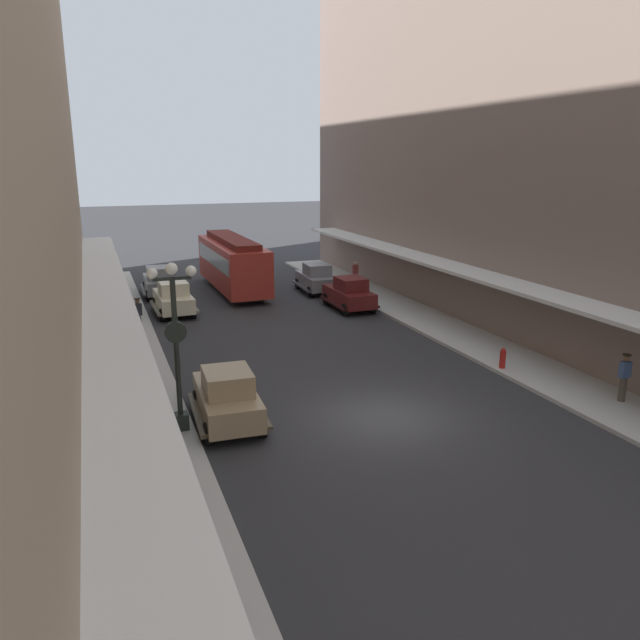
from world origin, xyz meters
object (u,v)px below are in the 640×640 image
(parked_car_2, at_px, (173,297))
(parked_car_4, at_px, (349,293))
(pedestrian_2, at_px, (624,377))
(lamp_post_with_clock, at_px, (176,340))
(fire_hydrant, at_px, (503,358))
(parked_car_1, at_px, (316,277))
(pedestrian_0, at_px, (138,315))
(pedestrian_3, at_px, (114,386))
(parked_car_0, at_px, (159,281))
(streetcar, at_px, (233,262))
(pedestrian_1, at_px, (355,274))
(parked_car_3, at_px, (227,395))

(parked_car_2, height_order, parked_car_4, same)
(pedestrian_2, bearing_deg, parked_car_2, 124.66)
(lamp_post_with_clock, height_order, fire_hydrant, lamp_post_with_clock)
(parked_car_1, bearing_deg, pedestrian_0, -151.04)
(pedestrian_0, relative_size, pedestrian_3, 1.00)
(parked_car_0, height_order, lamp_post_with_clock, lamp_post_with_clock)
(parked_car_2, height_order, streetcar, streetcar)
(parked_car_2, distance_m, streetcar, 6.50)
(parked_car_2, xyz_separation_m, pedestrian_3, (-3.62, -13.07, 0.07))
(streetcar, xyz_separation_m, pedestrian_3, (-7.98, -17.79, -0.89))
(parked_car_4, distance_m, pedestrian_3, 16.87)
(pedestrian_1, distance_m, pedestrian_3, 22.15)
(parked_car_0, relative_size, fire_hydrant, 5.24)
(parked_car_0, xyz_separation_m, parked_car_3, (-0.12, -20.02, 0.00))
(parked_car_0, distance_m, pedestrian_3, 18.39)
(parked_car_1, bearing_deg, parked_car_4, -88.15)
(lamp_post_with_clock, xyz_separation_m, pedestrian_1, (13.73, 18.00, -2.00))
(parked_car_4, xyz_separation_m, pedestrian_3, (-12.97, -10.79, 0.07))
(parked_car_1, xyz_separation_m, pedestrian_0, (-11.29, -6.25, 0.07))
(fire_hydrant, relative_size, pedestrian_2, 0.49)
(parked_car_4, height_order, pedestrian_0, parked_car_4)
(parked_car_0, distance_m, pedestrian_0, 8.82)
(parked_car_4, bearing_deg, parked_car_1, 91.85)
(parked_car_0, distance_m, parked_car_3, 20.02)
(parked_car_2, height_order, fire_hydrant, parked_car_2)
(pedestrian_2, bearing_deg, parked_car_0, 118.86)
(parked_car_1, bearing_deg, pedestrian_1, 1.89)
(parked_car_3, xyz_separation_m, lamp_post_with_clock, (-1.51, -0.25, 2.04))
(parked_car_4, distance_m, fire_hydrant, 11.82)
(pedestrian_1, bearing_deg, parked_car_0, 169.38)
(parked_car_3, relative_size, pedestrian_1, 2.63)
(pedestrian_0, bearing_deg, pedestrian_2, -44.87)
(streetcar, bearing_deg, lamp_post_with_clock, -107.16)
(parked_car_0, xyz_separation_m, lamp_post_with_clock, (-1.63, -20.27, 2.04))
(streetcar, height_order, pedestrian_1, streetcar)
(parked_car_2, relative_size, parked_car_3, 0.99)
(streetcar, bearing_deg, pedestrian_3, -114.16)
(parked_car_0, distance_m, pedestrian_1, 12.31)
(parked_car_2, xyz_separation_m, streetcar, (4.36, 4.73, 0.96))
(lamp_post_with_clock, bearing_deg, fire_hydrant, 5.74)
(parked_car_1, xyz_separation_m, pedestrian_3, (-12.81, -15.71, 0.07))
(parked_car_4, bearing_deg, pedestrian_2, -78.36)
(parked_car_1, bearing_deg, fire_hydrant, -83.99)
(parked_car_3, height_order, streetcar, streetcar)
(lamp_post_with_clock, relative_size, pedestrian_2, 3.09)
(pedestrian_0, bearing_deg, pedestrian_1, 24.33)
(streetcar, bearing_deg, pedestrian_2, -70.21)
(parked_car_1, relative_size, parked_car_2, 1.01)
(parked_car_1, height_order, pedestrian_1, parked_car_1)
(parked_car_4, xyz_separation_m, streetcar, (-4.98, 7.01, 0.96))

